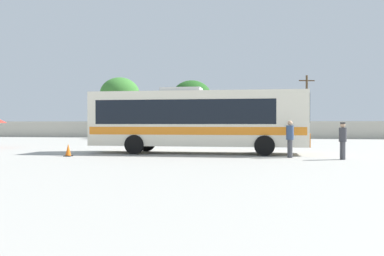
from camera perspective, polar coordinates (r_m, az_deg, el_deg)
The scene contains 11 objects.
ground_plane at distance 32.29m, azimuth 1.94°, elevation -2.26°, with size 300.00×300.00×0.00m, color #A3A099.
perimeter_wall at distance 44.73m, azimuth 4.07°, elevation -0.24°, with size 80.00×0.30×1.88m, color #B2AD9E.
coach_bus_cream_orange at distance 21.99m, azimuth 0.41°, elevation 1.39°, with size 11.76×2.86×3.62m.
attendant_by_bus_door at distance 19.77m, azimuth 13.83°, elevation -1.21°, with size 0.48×0.48×1.79m.
passenger_waiting_on_apron at distance 19.44m, azimuth 20.75°, elevation -1.40°, with size 0.45×0.45×1.70m.
parked_car_leftmost_black at distance 43.52m, azimuth -11.48°, elevation -0.45°, with size 4.04×2.04×1.54m.
parked_car_second_dark_blue at distance 41.52m, azimuth -4.68°, elevation -0.55°, with size 4.48×2.22×1.43m.
utility_pole_near at distance 47.27m, azimuth 16.08°, elevation 3.17°, with size 1.78×0.54×7.12m.
roadside_tree_left at distance 53.27m, azimuth -10.28°, elevation 4.77°, with size 5.16×5.16×7.67m.
roadside_tree_midleft at distance 47.33m, azimuth -0.05°, elevation 4.37°, with size 4.78×4.78×6.74m.
traffic_cone_on_apron at distance 20.95m, azimuth -17.28°, elevation -3.05°, with size 0.36×0.36×0.64m.
Camera 1 is at (4.27, -21.97, 1.66)m, focal length 37.30 mm.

